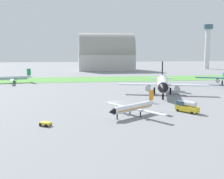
% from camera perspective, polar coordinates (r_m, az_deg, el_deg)
% --- Properties ---
extents(ground_plane, '(600.00, 600.00, 0.00)m').
position_cam_1_polar(ground_plane, '(90.87, 0.55, -2.60)').
color(ground_plane, gray).
extents(grass_taxiway_strip, '(360.00, 28.00, 0.08)m').
position_cam_1_polar(grass_taxiway_strip, '(160.00, -3.10, 2.16)').
color(grass_taxiway_strip, '#549342').
rests_on(grass_taxiway_strip, ground_plane).
extents(airplane_midfield_jet, '(33.53, 33.20, 12.16)m').
position_cam_1_polar(airplane_midfield_jet, '(107.22, 10.52, 1.31)').
color(airplane_midfield_jet, silver).
rests_on(airplane_midfield_jet, ground_plane).
extents(airplane_taxiing_turboprop, '(20.66, 24.03, 7.24)m').
position_cam_1_polar(airplane_taxiing_turboprop, '(151.44, -20.09, 2.30)').
color(airplane_taxiing_turboprop, silver).
rests_on(airplane_taxiing_turboprop, ground_plane).
extents(airplane_foreground_turboprop, '(15.57, 17.68, 6.19)m').
position_cam_1_polar(airplane_foreground_turboprop, '(72.04, 4.55, -3.69)').
color(airplane_foreground_turboprop, white).
rests_on(airplane_foreground_turboprop, ground_plane).
extents(fuel_truck_near_gate, '(5.63, 6.73, 3.29)m').
position_cam_1_polar(fuel_truck_near_gate, '(78.62, 15.37, -3.46)').
color(fuel_truck_near_gate, yellow).
rests_on(fuel_truck_near_gate, ground_plane).
extents(baggage_cart_midfield, '(2.95, 2.80, 0.90)m').
position_cam_1_polar(baggage_cart_midfield, '(64.41, -13.74, -6.91)').
color(baggage_cart_midfield, yellow).
rests_on(baggage_cart_midfield, ground_plane).
extents(hangar_distant, '(45.95, 25.21, 30.68)m').
position_cam_1_polar(hangar_distant, '(230.45, -1.23, 7.62)').
color(hangar_distant, '#BCB7B2').
rests_on(hangar_distant, ground_plane).
extents(control_tower, '(8.00, 8.00, 39.28)m').
position_cam_1_polar(control_tower, '(262.20, 19.34, 9.14)').
color(control_tower, silver).
rests_on(control_tower, ground_plane).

